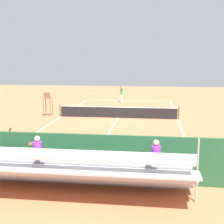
{
  "coord_description": "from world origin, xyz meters",
  "views": [
    {
      "loc": [
        -2.87,
        26.31,
        5.1
      ],
      "look_at": [
        0.0,
        4.0,
        1.2
      ],
      "focal_mm": 50.48,
      "sensor_mm": 36.0,
      "label": 1
    }
  ],
  "objects_px": {
    "tennis_racket": "(115,101)",
    "tennis_ball_far": "(124,103)",
    "equipment_bag": "(81,171)",
    "tennis_player": "(121,93)",
    "tennis_net": "(118,112)",
    "bleacher_stand": "(66,170)",
    "courtside_bench": "(130,164)",
    "line_judge": "(9,148)",
    "umpire_chair": "(48,101)",
    "tennis_ball_near": "(127,106)"
  },
  "relations": [
    {
      "from": "line_judge",
      "to": "tennis_ball_near",
      "type": "bearing_deg",
      "value": -100.93
    },
    {
      "from": "bleacher_stand",
      "to": "courtside_bench",
      "type": "distance_m",
      "value": 3.11
    },
    {
      "from": "line_judge",
      "to": "courtside_bench",
      "type": "bearing_deg",
      "value": 178.65
    },
    {
      "from": "tennis_racket",
      "to": "tennis_ball_far",
      "type": "bearing_deg",
      "value": 127.21
    },
    {
      "from": "tennis_net",
      "to": "tennis_player",
      "type": "bearing_deg",
      "value": -86.09
    },
    {
      "from": "courtside_bench",
      "to": "tennis_player",
      "type": "relative_size",
      "value": 0.93
    },
    {
      "from": "bleacher_stand",
      "to": "tennis_ball_far",
      "type": "height_order",
      "value": "bleacher_stand"
    },
    {
      "from": "tennis_net",
      "to": "courtside_bench",
      "type": "distance_m",
      "value": 13.42
    },
    {
      "from": "courtside_bench",
      "to": "umpire_chair",
      "type": "bearing_deg",
      "value": -58.28
    },
    {
      "from": "tennis_ball_far",
      "to": "line_judge",
      "type": "distance_m",
      "value": 22.41
    },
    {
      "from": "tennis_racket",
      "to": "tennis_ball_far",
      "type": "height_order",
      "value": "tennis_ball_far"
    },
    {
      "from": "tennis_net",
      "to": "bleacher_stand",
      "type": "relative_size",
      "value": 1.14
    },
    {
      "from": "equipment_bag",
      "to": "tennis_racket",
      "type": "relative_size",
      "value": 1.54
    },
    {
      "from": "tennis_player",
      "to": "tennis_ball_far",
      "type": "relative_size",
      "value": 29.18
    },
    {
      "from": "tennis_net",
      "to": "tennis_player",
      "type": "relative_size",
      "value": 5.35
    },
    {
      "from": "equipment_bag",
      "to": "tennis_player",
      "type": "bearing_deg",
      "value": -88.77
    },
    {
      "from": "courtside_bench",
      "to": "equipment_bag",
      "type": "bearing_deg",
      "value": 3.39
    },
    {
      "from": "umpire_chair",
      "to": "tennis_player",
      "type": "height_order",
      "value": "umpire_chair"
    },
    {
      "from": "bleacher_stand",
      "to": "line_judge",
      "type": "distance_m",
      "value": 3.98
    },
    {
      "from": "equipment_bag",
      "to": "tennis_player",
      "type": "distance_m",
      "value": 23.26
    },
    {
      "from": "umpire_chair",
      "to": "equipment_bag",
      "type": "relative_size",
      "value": 2.38
    },
    {
      "from": "equipment_bag",
      "to": "tennis_ball_near",
      "type": "height_order",
      "value": "equipment_bag"
    },
    {
      "from": "bleacher_stand",
      "to": "tennis_racket",
      "type": "distance_m",
      "value": 26.05
    },
    {
      "from": "tennis_net",
      "to": "line_judge",
      "type": "xyz_separation_m",
      "value": [
        3.58,
        13.14,
        0.51
      ]
    },
    {
      "from": "line_judge",
      "to": "tennis_net",
      "type": "bearing_deg",
      "value": -105.25
    },
    {
      "from": "tennis_net",
      "to": "tennis_ball_far",
      "type": "height_order",
      "value": "tennis_net"
    },
    {
      "from": "bleacher_stand",
      "to": "tennis_player",
      "type": "xyz_separation_m",
      "value": [
        0.4,
        -25.2,
        0.06
      ]
    },
    {
      "from": "tennis_ball_far",
      "to": "tennis_racket",
      "type": "bearing_deg",
      "value": -52.79
    },
    {
      "from": "tennis_net",
      "to": "tennis_racket",
      "type": "relative_size",
      "value": 17.57
    },
    {
      "from": "tennis_ball_near",
      "to": "equipment_bag",
      "type": "bearing_deg",
      "value": 88.77
    },
    {
      "from": "tennis_net",
      "to": "line_judge",
      "type": "distance_m",
      "value": 13.63
    },
    {
      "from": "umpire_chair",
      "to": "tennis_ball_far",
      "type": "height_order",
      "value": "umpire_chair"
    },
    {
      "from": "tennis_player",
      "to": "tennis_racket",
      "type": "xyz_separation_m",
      "value": [
        0.91,
        -0.8,
        -1.0
      ]
    },
    {
      "from": "courtside_bench",
      "to": "equipment_bag",
      "type": "relative_size",
      "value": 2.0
    },
    {
      "from": "umpire_chair",
      "to": "equipment_bag",
      "type": "distance_m",
      "value": 14.72
    },
    {
      "from": "courtside_bench",
      "to": "tennis_ball_far",
      "type": "bearing_deg",
      "value": -84.01
    },
    {
      "from": "courtside_bench",
      "to": "line_judge",
      "type": "relative_size",
      "value": 0.93
    },
    {
      "from": "tennis_racket",
      "to": "tennis_ball_far",
      "type": "distance_m",
      "value": 2.05
    },
    {
      "from": "tennis_ball_near",
      "to": "tennis_ball_far",
      "type": "height_order",
      "value": "same"
    },
    {
      "from": "umpire_chair",
      "to": "tennis_ball_far",
      "type": "relative_size",
      "value": 32.42
    },
    {
      "from": "tennis_ball_far",
      "to": "equipment_bag",
      "type": "bearing_deg",
      "value": 90.44
    },
    {
      "from": "bleacher_stand",
      "to": "tennis_net",
      "type": "bearing_deg",
      "value": -91.03
    },
    {
      "from": "tennis_player",
      "to": "tennis_ball_far",
      "type": "distance_m",
      "value": 1.33
    },
    {
      "from": "tennis_net",
      "to": "tennis_ball_far",
      "type": "bearing_deg",
      "value": -87.81
    },
    {
      "from": "line_judge",
      "to": "equipment_bag",
      "type": "bearing_deg",
      "value": 175.64
    },
    {
      "from": "bleacher_stand",
      "to": "equipment_bag",
      "type": "relative_size",
      "value": 10.07
    },
    {
      "from": "courtside_bench",
      "to": "tennis_ball_near",
      "type": "bearing_deg",
      "value": -85.05
    },
    {
      "from": "courtside_bench",
      "to": "tennis_player",
      "type": "bearing_deg",
      "value": -83.42
    },
    {
      "from": "umpire_chair",
      "to": "line_judge",
      "type": "relative_size",
      "value": 1.11
    },
    {
      "from": "equipment_bag",
      "to": "tennis_ball_far",
      "type": "height_order",
      "value": "equipment_bag"
    }
  ]
}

